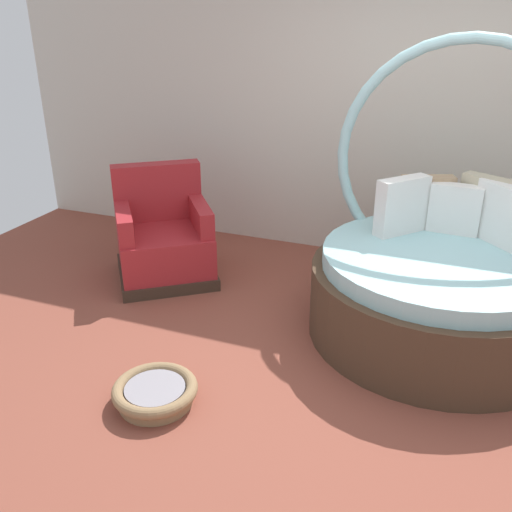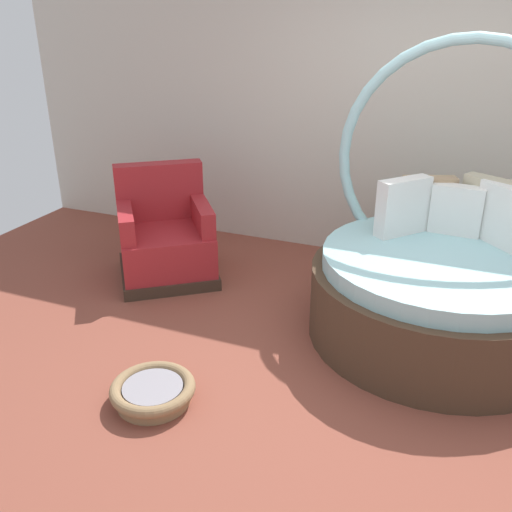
# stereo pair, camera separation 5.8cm
# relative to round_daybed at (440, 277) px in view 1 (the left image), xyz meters

# --- Properties ---
(ground_plane) EXTENTS (8.00, 8.00, 0.02)m
(ground_plane) POSITION_rel_round_daybed_xyz_m (-0.39, -0.77, -0.43)
(ground_plane) COLOR brown
(back_wall) EXTENTS (8.00, 0.12, 2.60)m
(back_wall) POSITION_rel_round_daybed_xyz_m (-0.39, 1.26, 0.88)
(back_wall) COLOR beige
(back_wall) RESTS_ON ground_plane
(round_daybed) EXTENTS (1.78, 1.78, 2.03)m
(round_daybed) POSITION_rel_round_daybed_xyz_m (0.00, 0.00, 0.00)
(round_daybed) COLOR #473323
(round_daybed) RESTS_ON ground_plane
(red_armchair) EXTENTS (1.12, 1.12, 0.94)m
(red_armchair) POSITION_rel_round_daybed_xyz_m (-2.30, 0.09, -0.09)
(red_armchair) COLOR #38281E
(red_armchair) RESTS_ON ground_plane
(pet_basket) EXTENTS (0.51, 0.51, 0.13)m
(pet_basket) POSITION_rel_round_daybed_xyz_m (-1.47, -1.48, -0.35)
(pet_basket) COLOR #8E704C
(pet_basket) RESTS_ON ground_plane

